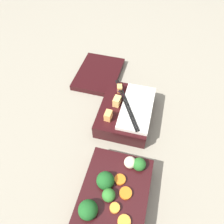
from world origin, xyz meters
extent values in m
plane|color=gray|center=(0.00, 0.00, 0.00)|extent=(3.00, 3.00, 0.00)
cube|color=black|center=(-0.13, -0.01, 0.02)|extent=(0.20, 0.15, 0.05)
sphere|color=#236023|center=(-0.06, -0.05, 0.06)|extent=(0.03, 0.03, 0.03)
sphere|color=#19511E|center=(-0.12, 0.02, 0.06)|extent=(0.04, 0.04, 0.04)
sphere|color=#19511E|center=(-0.19, 0.03, 0.06)|extent=(0.04, 0.04, 0.04)
sphere|color=#2D7028|center=(-0.15, 0.00, 0.06)|extent=(0.03, 0.03, 0.03)
cylinder|color=orange|center=(-0.13, -0.04, 0.05)|extent=(0.04, 0.04, 0.01)
cylinder|color=orange|center=(-0.19, -0.04, 0.05)|extent=(0.04, 0.04, 0.01)
cylinder|color=orange|center=(-0.17, -0.02, 0.05)|extent=(0.03, 0.03, 0.01)
cylinder|color=orange|center=(-0.10, -0.02, 0.05)|extent=(0.03, 0.03, 0.01)
sphere|color=beige|center=(-0.06, -0.03, 0.06)|extent=(0.03, 0.03, 0.03)
cube|color=black|center=(0.12, 0.02, 0.02)|extent=(0.20, 0.15, 0.05)
cube|color=silver|center=(0.12, -0.01, 0.05)|extent=(0.18, 0.09, 0.01)
cube|color=#F4A356|center=(0.07, 0.06, 0.06)|extent=(0.03, 0.02, 0.03)
cube|color=#EAB266|center=(0.12, 0.05, 0.06)|extent=(0.03, 0.02, 0.03)
cube|color=#F4A356|center=(0.18, 0.05, 0.06)|extent=(0.03, 0.02, 0.02)
sphere|color=#381942|center=(0.18, 0.05, 0.06)|extent=(0.02, 0.02, 0.02)
cylinder|color=black|center=(0.12, 0.01, 0.06)|extent=(0.18, 0.10, 0.01)
cylinder|color=black|center=(0.12, 0.02, 0.06)|extent=(0.18, 0.10, 0.01)
cube|color=black|center=(0.28, 0.15, 0.01)|extent=(0.20, 0.15, 0.02)
camera|label=1|loc=(-0.30, -0.05, 0.55)|focal=35.00mm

